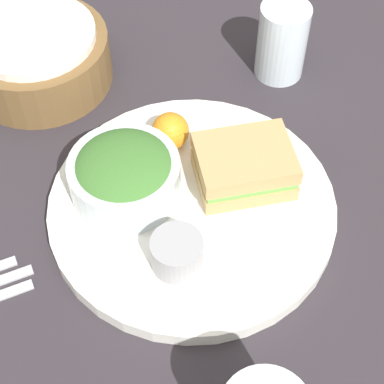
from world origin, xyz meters
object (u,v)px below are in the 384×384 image
sandwich (244,166)px  salad_bowl (125,174)px  plate (192,208)px  dressing_cup (177,253)px  bread_basket (37,57)px  drink_glass (282,41)px

sandwich → salad_bowl: bearing=166.9°
plate → dressing_cup: size_ratio=5.91×
plate → bread_basket: 0.31m
bread_basket → plate: bearing=-67.6°
salad_bowl → dressing_cup: 0.12m
drink_glass → salad_bowl: bearing=-151.0°
salad_bowl → drink_glass: 0.30m
drink_glass → sandwich: bearing=-126.0°
dressing_cup → sandwich: bearing=36.4°
salad_bowl → dressing_cup: salad_bowl is taller
sandwich → drink_glass: (0.13, 0.18, 0.01)m
dressing_cup → bread_basket: bearing=102.0°
drink_glass → bread_basket: drink_glass is taller
plate → salad_bowl: 0.09m
plate → drink_glass: 0.27m
sandwich → dressing_cup: size_ratio=2.13×
salad_bowl → drink_glass: bearing=29.0°
plate → sandwich: (0.07, 0.01, 0.04)m
drink_glass → bread_basket: 0.33m
salad_bowl → bread_basket: bearing=102.0°
salad_bowl → sandwich: bearing=-13.1°
dressing_cup → bread_basket: 0.36m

